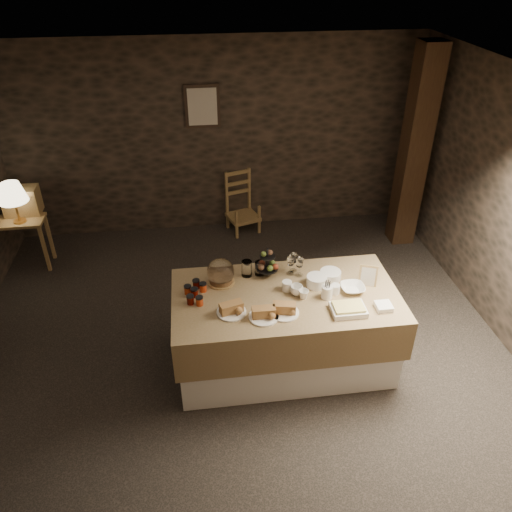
{
  "coord_description": "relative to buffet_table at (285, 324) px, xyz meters",
  "views": [
    {
      "loc": [
        -0.32,
        -3.94,
        3.59
      ],
      "look_at": [
        0.24,
        0.2,
        0.89
      ],
      "focal_mm": 35.0,
      "sensor_mm": 36.0,
      "label": 1
    }
  ],
  "objects": [
    {
      "name": "bread_platter_center",
      "position": [
        -0.25,
        -0.29,
        0.39
      ],
      "size": [
        0.26,
        0.26,
        0.11
      ],
      "color": "white",
      "rests_on": "buffet_table"
    },
    {
      "name": "cutlery_holder",
      "position": [
        0.36,
        -0.09,
        0.41
      ],
      "size": [
        0.1,
        0.1,
        0.12
      ],
      "primitive_type": "cylinder",
      "color": "white",
      "rests_on": "buffet_table"
    },
    {
      "name": "table_lamp",
      "position": [
        -2.89,
        2.06,
        0.58
      ],
      "size": [
        0.34,
        0.34,
        0.51
      ],
      "color": "#BE863E",
      "rests_on": "console_table"
    },
    {
      "name": "buffet_table",
      "position": [
        0.0,
        0.0,
        0.0
      ],
      "size": [
        2.08,
        1.1,
        0.82
      ],
      "color": "silver",
      "rests_on": "ground_plane"
    },
    {
      "name": "mug_c",
      "position": [
        0.02,
        0.07,
        0.4
      ],
      "size": [
        0.09,
        0.09,
        0.09
      ],
      "primitive_type": "cylinder",
      "color": "white",
      "rests_on": "buffet_table"
    },
    {
      "name": "bread_platter_left",
      "position": [
        -0.52,
        -0.2,
        0.39
      ],
      "size": [
        0.26,
        0.26,
        0.11
      ],
      "color": "white",
      "rests_on": "buffet_table"
    },
    {
      "name": "chair",
      "position": [
        -0.1,
        2.71,
        -0.09
      ],
      "size": [
        0.5,
        0.49,
        0.67
      ],
      "rotation": [
        0.0,
        0.0,
        0.32
      ],
      "color": "olive",
      "rests_on": "ground_plane"
    },
    {
      "name": "bread_platter_right",
      "position": [
        -0.06,
        -0.26,
        0.39
      ],
      "size": [
        0.26,
        0.26,
        0.11
      ],
      "color": "white",
      "rests_on": "buffet_table"
    },
    {
      "name": "square_dish",
      "position": [
        0.81,
        -0.31,
        0.37
      ],
      "size": [
        0.14,
        0.14,
        0.04
      ],
      "primitive_type": "cube",
      "color": "white",
      "rests_on": "buffet_table"
    },
    {
      "name": "tart_dish",
      "position": [
        0.49,
        -0.32,
        0.38
      ],
      "size": [
        0.3,
        0.22,
        0.07
      ],
      "color": "white",
      "rests_on": "buffet_table"
    },
    {
      "name": "timber_column",
      "position": [
        2.03,
        2.13,
        0.83
      ],
      "size": [
        0.3,
        0.3,
        2.6
      ],
      "primitive_type": "cube",
      "color": "black",
      "rests_on": "ground_plane"
    },
    {
      "name": "mug_d",
      "position": [
        0.45,
        -0.04,
        0.39
      ],
      "size": [
        0.08,
        0.08,
        0.09
      ],
      "primitive_type": "cylinder",
      "color": "white",
      "rests_on": "buffet_table"
    },
    {
      "name": "cup_a",
      "position": [
        0.09,
        -0.01,
        0.4
      ],
      "size": [
        0.16,
        0.16,
        0.09
      ],
      "primitive_type": "imported",
      "rotation": [
        0.0,
        0.0,
        0.39
      ],
      "color": "white",
      "rests_on": "buffet_table"
    },
    {
      "name": "wine_rack",
      "position": [
        -2.89,
        2.29,
        0.36
      ],
      "size": [
        0.42,
        0.26,
        0.34
      ],
      "primitive_type": "cube",
      "color": "olive",
      "rests_on": "console_table"
    },
    {
      "name": "cake_dome",
      "position": [
        -0.57,
        0.27,
        0.45
      ],
      "size": [
        0.26,
        0.26,
        0.26
      ],
      "color": "olive",
      "rests_on": "buffet_table"
    },
    {
      "name": "menu_frame",
      "position": [
        0.78,
        0.05,
        0.44
      ],
      "size": [
        0.18,
        0.12,
        0.22
      ],
      "primitive_type": "cube",
      "rotation": [
        -0.24,
        0.0,
        -0.35
      ],
      "color": "olive",
      "rests_on": "buffet_table"
    },
    {
      "name": "room_shell",
      "position": [
        -0.44,
        0.37,
        1.09
      ],
      "size": [
        5.52,
        5.02,
        2.6
      ],
      "color": "black",
      "rests_on": "ground"
    },
    {
      "name": "plate_stack_b",
      "position": [
        0.46,
        0.19,
        0.39
      ],
      "size": [
        0.2,
        0.2,
        0.08
      ],
      "primitive_type": "cylinder",
      "color": "white",
      "rests_on": "buffet_table"
    },
    {
      "name": "bowl",
      "position": [
        0.62,
        -0.02,
        0.38
      ],
      "size": [
        0.22,
        0.22,
        0.05
      ],
      "primitive_type": "imported",
      "rotation": [
        0.0,
        0.0,
        -0.01
      ],
      "color": "white",
      "rests_on": "buffet_table"
    },
    {
      "name": "ground_plane",
      "position": [
        -0.44,
        0.37,
        -0.47
      ],
      "size": [
        5.5,
        5.0,
        0.01
      ],
      "primitive_type": "cube",
      "color": "black",
      "rests_on": "ground"
    },
    {
      "name": "storage_jar_b",
      "position": [
        -0.19,
        0.35,
        0.42
      ],
      "size": [
        0.09,
        0.09,
        0.14
      ],
      "primitive_type": "cylinder",
      "color": "white",
      "rests_on": "buffet_table"
    },
    {
      "name": "jam_jars",
      "position": [
        -0.82,
        0.09,
        0.39
      ],
      "size": [
        0.2,
        0.32,
        0.07
      ],
      "color": "#520B03",
      "rests_on": "buffet_table"
    },
    {
      "name": "fruit_stand",
      "position": [
        -0.12,
        0.32,
        0.47
      ],
      "size": [
        0.22,
        0.22,
        0.3
      ],
      "rotation": [
        0.0,
        0.0,
        -0.05
      ],
      "color": "black",
      "rests_on": "buffet_table"
    },
    {
      "name": "framed_picture",
      "position": [
        -0.59,
        2.84,
        1.28
      ],
      "size": [
        0.45,
        0.04,
        0.55
      ],
      "color": "#312219",
      "rests_on": "room_shell"
    },
    {
      "name": "console_table",
      "position": [
        -2.94,
        2.11,
        0.06
      ],
      "size": [
        0.62,
        0.35,
        0.67
      ],
      "color": "olive",
      "rests_on": "ground_plane"
    },
    {
      "name": "cup_b",
      "position": [
        0.15,
        -0.07,
        0.39
      ],
      "size": [
        0.11,
        0.11,
        0.09
      ],
      "primitive_type": "imported",
      "rotation": [
        0.0,
        0.0,
        -0.27
      ],
      "color": "white",
      "rests_on": "buffet_table"
    },
    {
      "name": "plate_stack_a",
      "position": [
        0.31,
        0.1,
        0.4
      ],
      "size": [
        0.19,
        0.19,
        0.1
      ],
      "primitive_type": "cylinder",
      "color": "white",
      "rests_on": "buffet_table"
    },
    {
      "name": "storage_jar_a",
      "position": [
        -0.32,
        0.35,
        0.43
      ],
      "size": [
        0.1,
        0.1,
        0.16
      ],
      "primitive_type": "cylinder",
      "color": "white",
      "rests_on": "buffet_table"
    }
  ]
}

